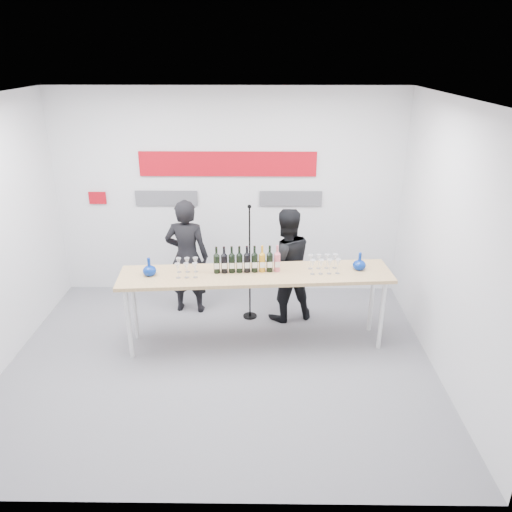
# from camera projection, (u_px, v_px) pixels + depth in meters

# --- Properties ---
(ground) EXTENTS (5.00, 5.00, 0.00)m
(ground) POSITION_uv_depth(u_px,v_px,m) (221.00, 362.00, 5.93)
(ground) COLOR slate
(ground) RESTS_ON ground
(back_wall) EXTENTS (5.00, 0.04, 3.00)m
(back_wall) POSITION_uv_depth(u_px,v_px,m) (228.00, 194.00, 7.20)
(back_wall) COLOR silver
(back_wall) RESTS_ON ground
(signage) EXTENTS (3.38, 0.02, 0.79)m
(signage) POSITION_uv_depth(u_px,v_px,m) (224.00, 174.00, 7.06)
(signage) COLOR #AA0713
(signage) RESTS_ON back_wall
(tasting_table) EXTENTS (3.28, 0.90, 0.97)m
(tasting_table) POSITION_uv_depth(u_px,v_px,m) (256.00, 278.00, 5.97)
(tasting_table) COLOR tan
(tasting_table) RESTS_ON ground
(wine_bottles) EXTENTS (0.80, 0.14, 0.33)m
(wine_bottles) POSITION_uv_depth(u_px,v_px,m) (247.00, 259.00, 5.91)
(wine_bottles) COLOR black
(wine_bottles) RESTS_ON tasting_table
(decanter_left) EXTENTS (0.16, 0.16, 0.21)m
(decanter_left) POSITION_uv_depth(u_px,v_px,m) (149.00, 267.00, 5.85)
(decanter_left) COLOR navy
(decanter_left) RESTS_ON tasting_table
(decanter_right) EXTENTS (0.16, 0.16, 0.21)m
(decanter_right) POSITION_uv_depth(u_px,v_px,m) (360.00, 261.00, 6.01)
(decanter_right) COLOR navy
(decanter_right) RESTS_ON tasting_table
(glasses_left) EXTENTS (0.28, 0.24, 0.18)m
(glasses_left) POSITION_uv_depth(u_px,v_px,m) (187.00, 268.00, 5.86)
(glasses_left) COLOR silver
(glasses_left) RESTS_ON tasting_table
(glasses_right) EXTENTS (0.38, 0.25, 0.18)m
(glasses_right) POSITION_uv_depth(u_px,v_px,m) (324.00, 264.00, 5.96)
(glasses_right) COLOR silver
(glasses_right) RESTS_ON tasting_table
(presenter_left) EXTENTS (0.62, 0.44, 1.62)m
(presenter_left) POSITION_uv_depth(u_px,v_px,m) (187.00, 257.00, 6.82)
(presenter_left) COLOR black
(presenter_left) RESTS_ON ground
(presenter_right) EXTENTS (0.91, 0.80, 1.57)m
(presenter_right) POSITION_uv_depth(u_px,v_px,m) (285.00, 265.00, 6.63)
(presenter_right) COLOR black
(presenter_right) RESTS_ON ground
(mic_stand) EXTENTS (0.19, 0.19, 1.63)m
(mic_stand) POSITION_uv_depth(u_px,v_px,m) (250.00, 285.00, 6.74)
(mic_stand) COLOR black
(mic_stand) RESTS_ON ground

